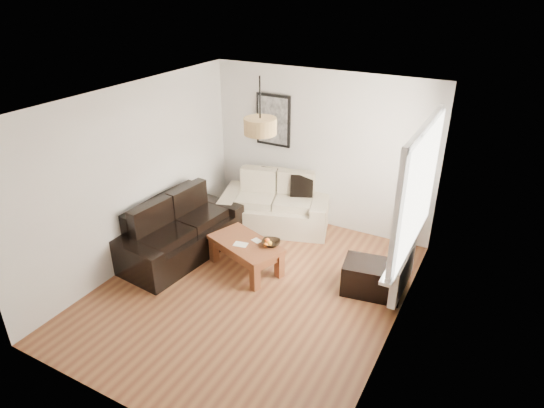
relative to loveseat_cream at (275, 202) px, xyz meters
The scene contains 21 objects.
floor 1.92m from the loveseat_cream, 72.10° to the right, with size 4.50×4.50×0.00m, color brown.
ceiling 2.86m from the loveseat_cream, 72.10° to the right, with size 3.80×4.50×0.00m, color white, non-canonical shape.
wall_back 1.14m from the loveseat_cream, 39.27° to the left, with size 3.80×0.04×2.60m, color silver, non-canonical shape.
wall_front 4.16m from the loveseat_cream, 81.88° to the right, with size 3.80×0.04×2.60m, color silver, non-canonical shape.
wall_left 2.38m from the loveseat_cream, 126.67° to the right, with size 0.04×4.50×2.60m, color silver, non-canonical shape.
wall_right 3.17m from the loveseat_cream, 35.73° to the right, with size 0.04×4.50×2.60m, color silver, non-canonical shape.
window_bay 2.87m from the loveseat_cream, 21.92° to the right, with size 0.14×1.90×1.60m, color white, non-canonical shape.
radiator 2.59m from the loveseat_cream, 22.26° to the right, with size 0.10×0.90×0.52m, color white.
poster 1.36m from the loveseat_cream, 122.03° to the left, with size 0.62×0.04×0.87m, color black, non-canonical shape.
pendant_shade 2.39m from the loveseat_cream, 68.78° to the right, with size 0.40×0.40×0.20m, color tan.
loveseat_cream is the anchor object (origin of this frame).
sofa_leather 1.71m from the loveseat_cream, 120.10° to the right, with size 1.97×0.96×0.85m, color black, non-canonical shape.
coffee_table 1.40m from the loveseat_cream, 79.91° to the right, with size 1.08×0.59×0.44m, color brown, non-canonical shape.
ottoman 2.28m from the loveseat_cream, 27.08° to the right, with size 0.77×0.49×0.44m, color black.
cushion_left 0.42m from the loveseat_cream, 133.90° to the left, with size 0.38×0.12×0.38m, color black.
cushion_right 0.53m from the loveseat_cream, 29.39° to the left, with size 0.37×0.12×0.37m, color black.
fruit_bowl 1.39m from the loveseat_cream, 64.50° to the right, with size 0.26×0.26×0.06m, color black.
orange_a 1.46m from the loveseat_cream, 67.21° to the right, with size 0.06×0.06×0.06m, color orange.
orange_b 1.42m from the loveseat_cream, 65.28° to the right, with size 0.07×0.07×0.07m, color #FFA115.
orange_c 1.34m from the loveseat_cream, 66.86° to the right, with size 0.07×0.07×0.07m, color #F35B14.
papers 1.47m from the loveseat_cream, 81.55° to the right, with size 0.19×0.14×0.01m, color silver.
Camera 1 is at (2.72, -4.44, 3.88)m, focal length 30.81 mm.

